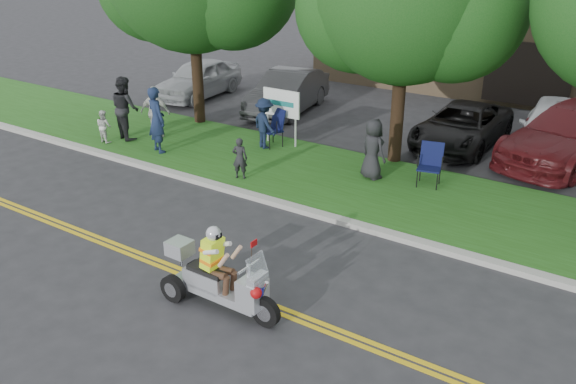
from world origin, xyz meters
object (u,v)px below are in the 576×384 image
Objects in this scene: spectator_adult_mid at (125,108)px; parked_car_mid at (462,126)px; trike_scooter at (217,279)px; lawn_chair_b at (431,161)px; parked_car_left at (288,92)px; parked_car_right at (573,134)px; parked_car_far_right at (556,128)px; spectator_adult_right at (155,112)px; lawn_chair_a at (275,125)px; parked_car_far_left at (199,78)px; spectator_adult_left at (157,120)px.

spectator_adult_mid is 0.43× the size of parked_car_mid.
lawn_chair_b is at bearing 82.44° from trike_scooter.
parked_car_left reaches higher than lawn_chair_b.
parked_car_far_right is (-0.50, 0.26, 0.01)m from parked_car_right.
lawn_chair_b is 0.24× the size of parked_car_mid.
spectator_adult_mid is 12.64m from parked_car_far_right.
parked_car_left is at bearing -129.11° from spectator_adult_right.
lawn_chair_a is 4.01m from parked_car_left.
parked_car_far_right is (11.13, 5.97, -0.25)m from spectator_adult_mid.
trike_scooter is at bearing -53.66° from parked_car_far_left.
trike_scooter is 8.18m from spectator_adult_left.
parked_car_right reaches higher than parked_car_left.
parked_car_left is at bearing -75.59° from spectator_adult_left.
lawn_chair_b is 4.77m from parked_car_right.
parked_car_far_right is (13.00, 0.60, 0.09)m from parked_car_far_left.
parked_car_far_right is at bearing 75.50° from trike_scooter.
parked_car_mid is (7.91, 4.78, -0.29)m from spectator_adult_right.
lawn_chair_a is 0.26× the size of parked_car_far_left.
spectator_adult_right is at bearing -158.43° from parked_car_far_right.
parked_car_left is at bearing -93.61° from spectator_adult_mid.
spectator_adult_mid reaches higher than lawn_chair_b.
spectator_adult_right is at bearing -138.77° from parked_car_right.
lawn_chair_b is 0.19× the size of parked_car_right.
trike_scooter is 0.49× the size of parked_car_far_right.
parked_car_right is at bearing 45.08° from lawn_chair_b.
parked_car_mid is 0.93× the size of parked_car_far_right.
spectator_adult_right is (-3.43, -1.44, 0.18)m from lawn_chair_a.
spectator_adult_right is 5.18m from parked_car_left.
spectator_adult_right is at bearing -68.46° from parked_car_far_left.
parked_car_far_left is 13.50m from parked_car_right.
parked_car_mid is at bearing 57.77° from lawn_chair_a.
parked_car_far_left is (-10.97, 3.71, 0.01)m from lawn_chair_b.
spectator_adult_right is (-7.41, 5.91, 0.37)m from trike_scooter.
parked_car_right is at bearing -9.12° from parked_car_left.
spectator_adult_right is at bearing -125.15° from spectator_adult_mid.
parked_car_mid is 0.81× the size of parked_car_right.
spectator_adult_right is at bearing -22.92° from spectator_adult_left.
lawn_chair_a is 0.25× the size of parked_car_mid.
parked_car_right is at bearing -135.39° from spectator_adult_mid.
lawn_chair_a is at bearing -143.08° from parked_car_mid.
spectator_adult_mid reaches higher than parked_car_far_right.
parked_car_right reaches higher than parked_car_mid.
spectator_adult_left is 0.35× the size of parked_car_right.
spectator_adult_left reaches higher than lawn_chair_b.
lawn_chair_b is at bearing 165.50° from spectator_adult_right.
lawn_chair_b is at bearing -39.50° from parked_car_left.
parked_car_mid is at bearing -171.08° from spectator_adult_right.
lawn_chair_b is (4.96, -0.30, -0.02)m from lawn_chair_a.
parked_car_far_right reaches higher than lawn_chair_a.
lawn_chair_a is at bearing -179.47° from spectator_adult_right.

